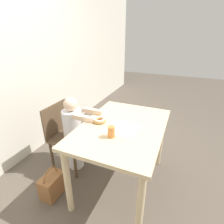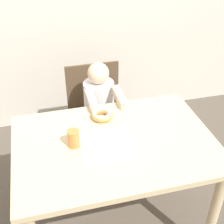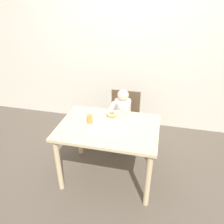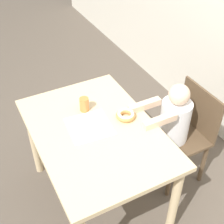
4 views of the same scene
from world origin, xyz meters
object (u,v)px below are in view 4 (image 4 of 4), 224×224
Objects in this scene: child_figure at (172,134)px; donut at (126,115)px; chair at (183,133)px; cup at (84,104)px; handbag at (136,130)px.

child_figure reaches higher than donut.
child_figure is 0.49m from donut.
cup reaches higher than chair.
donut is 1.33× the size of cup.
cup is (-0.21, -0.22, 0.03)m from donut.
donut is 0.39× the size of handbag.
cup is at bearing -114.47° from child_figure.
child_figure is 0.73m from cup.
chair is 0.60m from donut.
donut is at bearing -97.49° from chair.
child_figure is 6.91× the size of donut.
cup is (-0.27, -0.72, 0.36)m from chair.
child_figure is at bearing 65.53° from cup.
handbag is at bearing 109.10° from cup.
child_figure reaches higher than chair.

